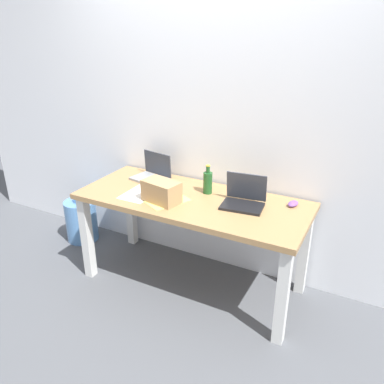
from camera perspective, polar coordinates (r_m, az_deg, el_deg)
name	(u,v)px	position (r m, az deg, el deg)	size (l,w,h in m)	color
ground_plane	(192,282)	(3.18, 0.00, -13.13)	(8.00, 8.00, 0.00)	#515459
back_wall	(217,111)	(2.99, 3.77, 11.89)	(5.20, 0.08, 2.60)	white
desk	(192,211)	(2.85, 0.00, -2.81)	(1.69, 0.71, 0.74)	#A37A4C
laptop_left	(152,174)	(3.16, -5.88, 2.72)	(0.32, 0.26, 0.21)	gray
laptop_right	(244,199)	(2.70, 7.63, -1.03)	(0.31, 0.25, 0.22)	black
beer_bottle	(208,182)	(2.86, 2.34, 1.48)	(0.07, 0.07, 0.22)	#1E5123
computer_mouse	(293,204)	(2.77, 14.67, -1.68)	(0.06, 0.10, 0.03)	#724799
cardboard_box	(161,192)	(2.73, -4.53, 0.06)	(0.26, 0.15, 0.16)	tan
paper_sheet_front_left	(140,194)	(2.90, -7.72, -0.25)	(0.21, 0.30, 0.00)	white
paper_yellow_folder	(167,200)	(2.77, -3.72, -1.23)	(0.21, 0.30, 0.00)	#F4E06B
water_cooler_jug	(81,220)	(3.81, -15.99, -3.99)	(0.29, 0.29, 0.44)	#598CC6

